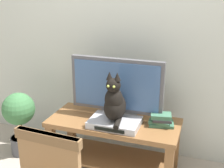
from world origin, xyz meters
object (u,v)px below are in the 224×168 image
Objects in this scene: media_box at (115,122)px; cat at (115,102)px; book_stack at (161,120)px; tv at (116,88)px; potted_plant at (20,117)px; tv_stand at (114,136)px.

media_box is 0.99× the size of cat.
media_box is 1.84× the size of book_stack.
potted_plant is (-0.98, -0.14, -0.38)m from tv.
book_stack is (0.42, 0.05, 0.21)m from tv_stand.
potted_plant reaches higher than media_box.
tv is 0.19m from cat.
tv is at bearing 103.20° from cat.
tv_stand is 4.99× the size of book_stack.
tv is at bearing 104.04° from media_box.
cat is at bearing -68.21° from tv_stand.
tv_stand is 2.72× the size of media_box.
tv is (0.00, 0.07, 0.45)m from tv_stand.
cat is at bearing -158.11° from book_stack.
potted_plant is at bearing -175.34° from book_stack.
tv is at bearing 7.98° from potted_plant.
cat is (0.04, -0.10, 0.38)m from tv_stand.
potted_plant is (-1.40, -0.11, -0.14)m from book_stack.
tv is at bearing 89.98° from tv_stand.
potted_plant is at bearing 177.86° from cat.
tv_stand is at bearing 114.58° from media_box.
book_stack is 0.36× the size of potted_plant.
book_stack is at bearing 19.80° from media_box.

